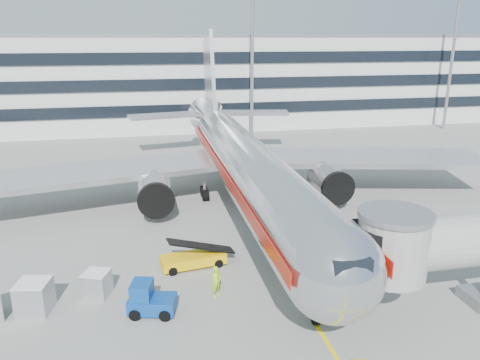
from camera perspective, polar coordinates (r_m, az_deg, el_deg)
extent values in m
plane|color=gray|center=(33.79, 4.36, -9.58)|extent=(180.00, 180.00, 0.00)
cube|color=yellow|center=(42.67, 0.67, -3.70)|extent=(0.25, 70.00, 0.01)
cylinder|color=silver|center=(39.50, 1.32, 0.99)|extent=(5.00, 36.00, 5.00)
sphere|color=silver|center=(23.51, 11.40, -10.97)|extent=(5.00, 5.00, 5.00)
cone|color=silver|center=(61.46, -3.54, 7.33)|extent=(5.00, 10.00, 5.00)
cube|color=black|center=(21.79, 13.11, -10.11)|extent=(1.80, 1.20, 0.90)
cube|color=#B7B7BC|center=(49.07, 14.80, 2.65)|extent=(24.95, 12.07, 0.50)
cube|color=#B7B7BC|center=(44.28, -16.99, 0.93)|extent=(24.95, 12.07, 0.50)
cylinder|color=#99999E|center=(44.28, 10.85, -0.23)|extent=(3.00, 4.20, 3.00)
cylinder|color=#99999E|center=(41.06, -10.29, -1.58)|extent=(3.00, 4.20, 3.00)
cylinder|color=black|center=(42.53, 11.86, -1.02)|extent=(3.10, 0.50, 3.10)
cylinder|color=black|center=(39.17, -10.20, -2.49)|extent=(3.10, 0.50, 3.10)
cube|color=#B7B7BC|center=(61.37, -3.69, 11.46)|extent=(0.45, 9.39, 13.72)
cube|color=#B7B7BC|center=(63.33, 1.30, 8.20)|extent=(10.41, 4.94, 0.35)
cube|color=#B7B7BC|center=(61.82, -8.78, 7.79)|extent=(10.41, 4.94, 0.35)
cylinder|color=gray|center=(26.75, 9.27, -15.29)|extent=(0.24, 0.24, 1.80)
cylinder|color=black|center=(26.99, 9.22, -16.10)|extent=(0.35, 0.90, 0.90)
cylinder|color=gray|center=(46.74, 3.46, -0.57)|extent=(0.30, 0.30, 2.00)
cylinder|color=gray|center=(45.55, -4.34, -1.07)|extent=(0.30, 0.30, 2.00)
cube|color=red|center=(40.04, 4.84, 1.60)|extent=(0.06, 38.00, 0.90)
cube|color=red|center=(38.94, -2.30, 1.21)|extent=(0.06, 38.00, 0.90)
cylinder|color=#A8A8A3|center=(26.88, 18.09, -7.80)|extent=(3.80, 3.80, 3.40)
cylinder|color=gray|center=(26.17, 18.47, -4.02)|extent=(4.00, 4.00, 0.30)
cube|color=black|center=(26.29, 15.60, -8.15)|extent=(1.40, 2.60, 2.60)
cylinder|color=black|center=(31.44, 26.25, -12.88)|extent=(0.35, 0.70, 0.70)
cube|color=silver|center=(87.73, -6.19, 11.95)|extent=(150.00, 24.00, 15.00)
cube|color=black|center=(76.18, -5.17, 8.57)|extent=(150.00, 0.30, 1.80)
cube|color=black|center=(75.70, -5.25, 11.56)|extent=(150.00, 0.30, 1.80)
cube|color=black|center=(75.43, -5.34, 14.59)|extent=(150.00, 0.30, 1.80)
cube|color=gray|center=(87.40, -6.35, 17.05)|extent=(150.00, 24.00, 0.60)
cylinder|color=gray|center=(72.94, 1.49, 14.96)|extent=(0.50, 0.50, 25.00)
cylinder|color=gray|center=(87.21, 24.51, 13.84)|extent=(0.50, 0.50, 25.00)
cube|color=#F4B70A|center=(32.59, -5.74, -9.59)|extent=(4.58, 2.26, 0.70)
cube|color=black|center=(32.20, -5.78, -8.17)|extent=(4.72, 1.80, 1.53)
cylinder|color=black|center=(33.00, -8.76, -9.85)|extent=(0.63, 0.37, 0.60)
cylinder|color=black|center=(31.78, -8.21, -10.93)|extent=(0.63, 0.37, 0.60)
cylinder|color=black|center=(33.69, -3.39, -9.07)|extent=(0.63, 0.37, 0.60)
cylinder|color=black|center=(32.50, -2.64, -10.09)|extent=(0.63, 0.37, 0.60)
cube|color=navy|center=(27.89, -10.63, -14.62)|extent=(2.89, 2.08, 0.84)
cube|color=navy|center=(27.59, -11.89, -13.05)|extent=(1.43, 1.63, 1.03)
cube|color=black|center=(27.43, -11.93, -12.46)|extent=(1.29, 1.43, 0.09)
cylinder|color=black|center=(28.80, -11.96, -14.26)|extent=(0.70, 0.43, 0.65)
cylinder|color=black|center=(27.66, -12.68, -15.74)|extent=(0.70, 0.43, 0.65)
cylinder|color=black|center=(28.45, -8.58, -14.48)|extent=(0.70, 0.43, 0.65)
cylinder|color=black|center=(27.29, -9.14, -16.00)|extent=(0.70, 0.43, 0.65)
cube|color=#AAADB1|center=(30.36, -17.05, -12.02)|extent=(1.86, 1.86, 1.49)
cube|color=white|center=(30.00, -17.17, -10.74)|extent=(1.86, 1.86, 0.06)
cube|color=#AAADB1|center=(29.87, -23.78, -12.95)|extent=(2.05, 2.05, 1.81)
cube|color=white|center=(29.44, -24.00, -11.37)|extent=(2.05, 2.05, 0.07)
imported|color=#A3E818|center=(28.88, -2.89, -12.25)|extent=(0.86, 0.82, 1.98)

